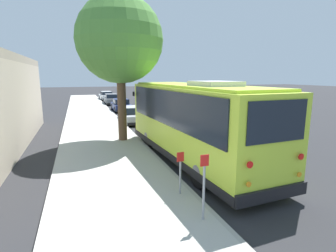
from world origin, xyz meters
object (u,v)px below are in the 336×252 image
(sign_post_far, at_px, (180,172))
(street_tree, at_px, (119,34))
(parked_sedan_navy, at_px, (121,105))
(parked_sedan_white, at_px, (106,96))
(parked_sedan_gray, at_px, (111,99))
(fire_hydrant, at_px, (125,124))
(sign_post_near, at_px, (204,187))
(parked_sedan_silver, at_px, (133,115))
(shuttle_bus, at_px, (192,118))

(sign_post_far, bearing_deg, street_tree, 3.73)
(parked_sedan_navy, bearing_deg, parked_sedan_white, 0.81)
(parked_sedan_gray, height_order, fire_hydrant, parked_sedan_gray)
(parked_sedan_gray, xyz_separation_m, parked_sedan_white, (6.24, -0.00, -0.02))
(sign_post_near, relative_size, fire_hydrant, 2.05)
(parked_sedan_gray, distance_m, sign_post_far, 27.41)
(parked_sedan_navy, distance_m, street_tree, 14.16)
(parked_sedan_silver, xyz_separation_m, parked_sedan_white, (20.24, -0.09, 0.02))
(parked_sedan_silver, xyz_separation_m, sign_post_far, (-13.38, 1.33, 0.24))
(shuttle_bus, distance_m, parked_sedan_gray, 24.23)
(parked_sedan_navy, bearing_deg, parked_sedan_gray, 1.25)
(shuttle_bus, xyz_separation_m, fire_hydrant, (6.58, 1.78, -1.30))
(parked_sedan_white, bearing_deg, sign_post_near, 174.03)
(parked_sedan_navy, height_order, sign_post_far, sign_post_far)
(parked_sedan_navy, relative_size, fire_hydrant, 5.27)
(sign_post_far, bearing_deg, parked_sedan_navy, -4.25)
(street_tree, bearing_deg, sign_post_far, -176.27)
(shuttle_bus, bearing_deg, parked_sedan_white, -2.56)
(parked_sedan_white, bearing_deg, parked_sedan_navy, 176.80)
(sign_post_far, distance_m, fire_hydrant, 9.76)
(parked_sedan_silver, bearing_deg, parked_sedan_gray, 0.98)
(parked_sedan_gray, xyz_separation_m, street_tree, (-19.92, 1.90, 5.13))
(parked_sedan_gray, distance_m, sign_post_near, 28.94)
(shuttle_bus, xyz_separation_m, parked_sedan_silver, (10.21, 0.49, -1.27))
(sign_post_near, bearing_deg, parked_sedan_navy, -3.95)
(parked_sedan_gray, height_order, street_tree, street_tree)
(shuttle_bus, bearing_deg, parked_sedan_gray, -2.37)
(shuttle_bus, distance_m, fire_hydrant, 6.94)
(parked_sedan_navy, bearing_deg, street_tree, 171.58)
(fire_hydrant, bearing_deg, parked_sedan_gray, -4.46)
(shuttle_bus, bearing_deg, street_tree, 24.94)
(sign_post_near, xyz_separation_m, sign_post_far, (1.53, 0.00, -0.19))
(sign_post_far, bearing_deg, parked_sedan_gray, -2.95)
(parked_sedan_navy, bearing_deg, parked_sedan_silver, 178.78)
(sign_post_far, bearing_deg, shuttle_bus, -29.72)
(fire_hydrant, bearing_deg, parked_sedan_silver, -19.60)
(shuttle_bus, height_order, sign_post_far, shuttle_bus)
(parked_sedan_silver, xyz_separation_m, sign_post_near, (-14.91, 1.33, 0.42))
(street_tree, bearing_deg, shuttle_bus, -151.74)
(parked_sedan_navy, height_order, street_tree, street_tree)
(sign_post_near, distance_m, fire_hydrant, 11.29)
(sign_post_near, height_order, fire_hydrant, sign_post_near)
(parked_sedan_gray, xyz_separation_m, fire_hydrant, (-17.62, 1.37, -0.07))
(parked_sedan_gray, distance_m, parked_sedan_white, 6.24)
(parked_sedan_white, xyz_separation_m, sign_post_near, (-35.15, 1.41, 0.40))
(parked_sedan_navy, relative_size, parked_sedan_gray, 0.98)
(parked_sedan_white, xyz_separation_m, street_tree, (-26.17, 1.90, 5.15))
(parked_sedan_silver, bearing_deg, parked_sedan_navy, -0.24)
(parked_sedan_white, relative_size, sign_post_far, 3.32)
(street_tree, relative_size, sign_post_near, 4.97)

